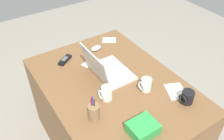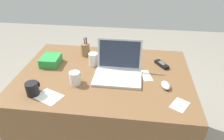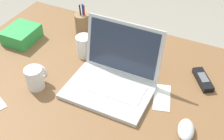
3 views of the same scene
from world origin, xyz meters
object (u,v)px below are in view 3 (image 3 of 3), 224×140
Objects in this scene: computer_mouse at (186,130)px; pen_holder at (82,24)px; laptop at (113,77)px; cordless_phone at (203,80)px; snack_bag at (22,34)px; coffee_mug_white at (85,46)px; coffee_mug_spare at (35,77)px.

pen_holder is at bearing 137.33° from computer_mouse.
laptop reaches higher than cordless_phone.
pen_holder is 0.30m from snack_bag.
coffee_mug_white is 1.09× the size of coffee_mug_spare.
cordless_phone is (0.61, 0.32, -0.03)m from coffee_mug_spare.
snack_bag reaches higher than cordless_phone.
coffee_mug_white is 0.59× the size of pen_holder.
laptop is 0.56m from snack_bag.
pen_holder is (-0.31, 0.29, 0.01)m from laptop.
coffee_mug_white reaches higher than coffee_mug_spare.
cordless_phone is (-0.01, 0.29, -0.00)m from computer_mouse.
pen_holder reaches higher than computer_mouse.
computer_mouse is at bearing -17.46° from laptop.
laptop reaches higher than coffee_mug_white.
coffee_mug_spare reaches higher than computer_mouse.
laptop is 0.31m from coffee_mug_spare.
laptop reaches higher than snack_bag.
cordless_phone is 0.65m from pen_holder.
snack_bag reaches higher than computer_mouse.
coffee_mug_spare is (-0.28, -0.14, -0.00)m from laptop.
coffee_mug_spare is at bearing -104.96° from coffee_mug_white.
laptop is at bearing 151.16° from computer_mouse.
laptop is 3.40× the size of computer_mouse.
computer_mouse is 0.91m from snack_bag.
snack_bag is (-0.88, -0.08, 0.02)m from cordless_phone.
snack_bag is (-0.88, 0.21, 0.02)m from computer_mouse.
computer_mouse is 1.07× the size of coffee_mug_spare.
snack_bag is (-0.55, 0.10, -0.02)m from laptop.
coffee_mug_spare is 0.42m from pen_holder.
computer_mouse is at bearing -13.18° from snack_bag.
laptop is 1.97× the size of pen_holder.
cordless_phone is 0.79× the size of pen_holder.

